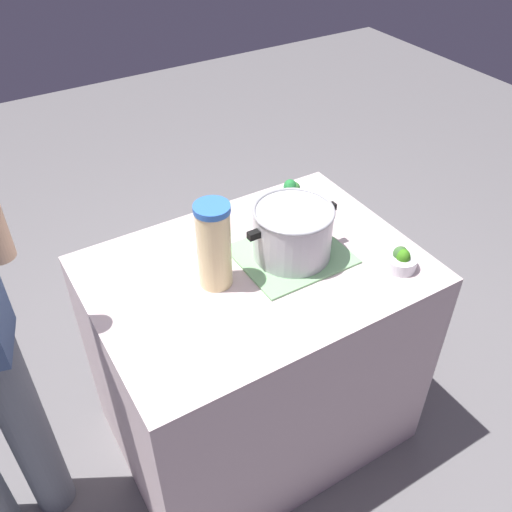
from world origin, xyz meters
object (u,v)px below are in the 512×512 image
object	(u,v)px
cooking_pot	(293,231)
broccoli_bowl_center	(291,192)
broccoli_bowl_front	(401,259)
lemonade_pitcher	(214,245)

from	to	relation	value
cooking_pot	broccoli_bowl_center	world-z (taller)	cooking_pot
cooking_pot	broccoli_bowl_front	xyz separation A→B (m)	(-0.27, 0.23, -0.07)
broccoli_bowl_front	broccoli_bowl_center	bearing A→B (deg)	-80.72
cooking_pot	lemonade_pitcher	distance (m)	0.28
broccoli_bowl_center	broccoli_bowl_front	bearing A→B (deg)	99.28
lemonade_pitcher	broccoli_bowl_front	distance (m)	0.62
lemonade_pitcher	cooking_pot	bearing A→B (deg)	177.18
broccoli_bowl_front	broccoli_bowl_center	xyz separation A→B (m)	(0.08, -0.52, 0.00)
lemonade_pitcher	broccoli_bowl_center	size ratio (longest dim) A/B	2.88
broccoli_bowl_center	lemonade_pitcher	bearing A→B (deg)	29.93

